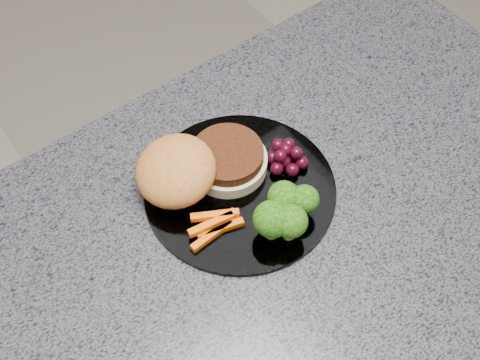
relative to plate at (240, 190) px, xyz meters
The scene contains 6 objects.
countertop 0.13m from the plate, 144.32° to the right, with size 1.20×0.60×0.04m, color #4D4C56.
plate is the anchor object (origin of this frame).
burger 0.07m from the plate, 129.33° to the left, with size 0.19×0.13×0.06m.
carrot_sticks 0.07m from the plate, 155.01° to the right, with size 0.08×0.05×0.02m.
broccoli 0.09m from the plate, 82.77° to the right, with size 0.10×0.08×0.06m.
grape_bunch 0.08m from the plate, ahead, with size 0.05×0.06×0.03m.
Camera 1 is at (-0.20, -0.33, 1.65)m, focal length 50.00 mm.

